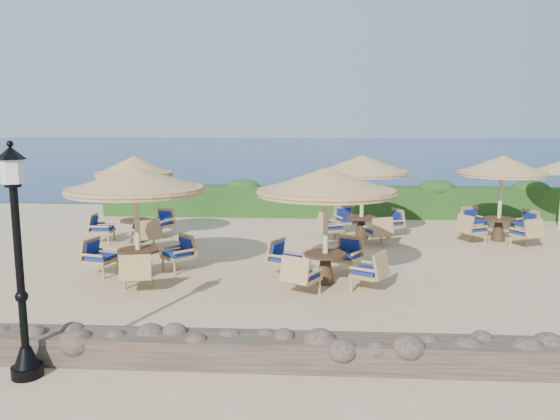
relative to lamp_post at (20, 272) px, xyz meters
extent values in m
plane|color=tan|center=(4.80, 6.80, -1.55)|extent=(120.00, 120.00, 0.00)
plane|color=#0B1D4A|center=(4.80, 76.80, -1.55)|extent=(160.00, 160.00, 0.00)
cube|color=#1A3C13|center=(4.80, 14.00, -0.95)|extent=(18.00, 0.90, 1.20)
cube|color=brown|center=(4.80, 0.60, -1.33)|extent=(15.00, 0.65, 0.44)
cylinder|color=black|center=(0.00, 0.00, -1.47)|extent=(0.44, 0.44, 0.16)
cone|color=black|center=(0.00, 0.00, -1.25)|extent=(0.36, 0.36, 0.30)
cylinder|color=black|center=(0.00, 0.00, 0.00)|extent=(0.11, 0.11, 2.40)
cylinder|color=silver|center=(0.00, 0.00, 1.43)|extent=(0.30, 0.30, 0.36)
cone|color=black|center=(0.00, 0.00, 1.67)|extent=(0.40, 0.40, 0.18)
cylinder|color=beige|center=(0.01, 5.04, -0.35)|extent=(0.12, 0.12, 2.40)
cone|color=#9E7041|center=(0.01, 5.04, 0.83)|extent=(3.18, 3.18, 0.55)
cylinder|color=#9E7041|center=(0.01, 5.04, 0.55)|extent=(3.11, 3.11, 0.14)
cylinder|color=#442A18|center=(0.01, 5.04, -0.87)|extent=(0.96, 0.96, 0.06)
cone|color=#442A18|center=(0.01, 5.04, -1.22)|extent=(0.44, 0.44, 0.64)
cylinder|color=beige|center=(4.37, 4.95, -0.35)|extent=(0.12, 0.12, 2.40)
cone|color=#9E7041|center=(4.37, 4.95, 0.83)|extent=(3.15, 3.15, 0.55)
cylinder|color=#9E7041|center=(4.37, 4.95, 0.55)|extent=(3.08, 3.08, 0.14)
cylinder|color=#442A18|center=(4.37, 4.95, -0.87)|extent=(0.96, 0.96, 0.06)
cone|color=#442A18|center=(4.37, 4.95, -1.22)|extent=(0.44, 0.44, 0.64)
cylinder|color=beige|center=(-1.33, 8.94, -0.35)|extent=(0.12, 0.12, 2.40)
cone|color=#9E7041|center=(-1.33, 8.94, 0.83)|extent=(2.31, 2.31, 0.55)
cylinder|color=#9E7041|center=(-1.33, 8.94, 0.55)|extent=(2.27, 2.27, 0.14)
cylinder|color=#442A18|center=(-1.33, 8.94, -0.87)|extent=(0.96, 0.96, 0.06)
cone|color=#442A18|center=(-1.33, 8.94, -1.22)|extent=(0.44, 0.44, 0.64)
cylinder|color=beige|center=(5.60, 9.94, -0.35)|extent=(0.12, 0.12, 2.40)
cone|color=#9E7041|center=(5.60, 9.94, 0.83)|extent=(2.89, 2.89, 0.55)
cylinder|color=#9E7041|center=(5.60, 9.94, 0.55)|extent=(2.83, 2.83, 0.14)
cylinder|color=#442A18|center=(5.60, 9.94, -0.87)|extent=(0.96, 0.96, 0.06)
cone|color=#442A18|center=(5.60, 9.94, -1.22)|extent=(0.44, 0.44, 0.64)
cylinder|color=beige|center=(9.85, 9.95, -0.35)|extent=(0.12, 0.12, 2.40)
cone|color=#9E7041|center=(9.85, 9.95, 0.83)|extent=(2.70, 2.70, 0.55)
cylinder|color=#9E7041|center=(9.85, 9.95, 0.55)|extent=(2.64, 2.64, 0.14)
cylinder|color=#442A18|center=(9.85, 9.95, -0.87)|extent=(0.96, 0.96, 0.06)
cone|color=#442A18|center=(9.85, 9.95, -1.22)|extent=(0.44, 0.44, 0.64)
camera|label=1|loc=(4.12, -7.15, 2.05)|focal=35.00mm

